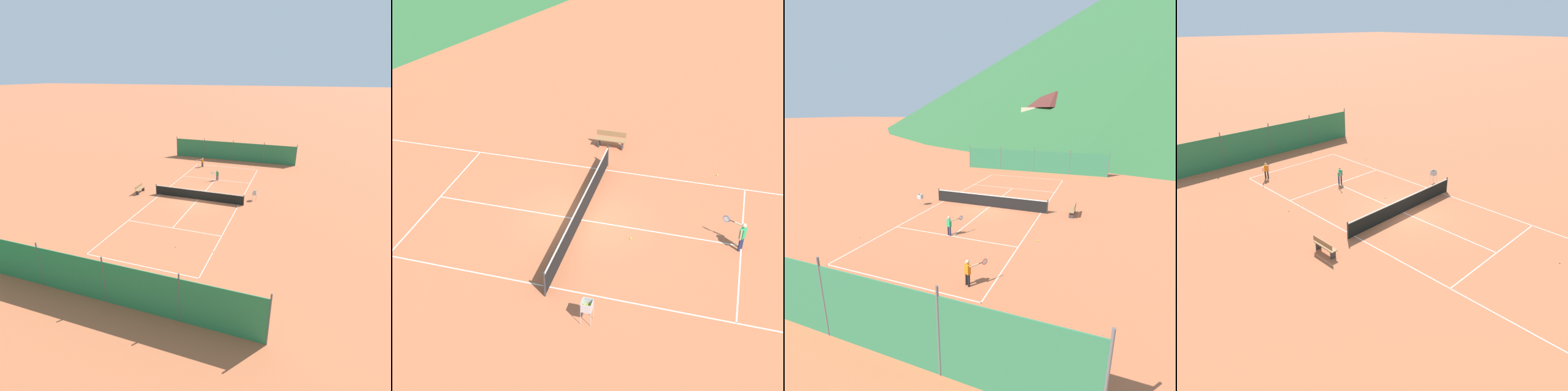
% 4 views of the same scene
% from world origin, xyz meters
% --- Properties ---
extents(ground_plane, '(600.00, 600.00, 0.00)m').
position_xyz_m(ground_plane, '(0.00, 0.00, 0.00)').
color(ground_plane, '#B7603D').
extents(court_line_markings, '(8.25, 23.85, 0.01)m').
position_xyz_m(court_line_markings, '(0.00, 0.00, 0.00)').
color(court_line_markings, white).
rests_on(court_line_markings, ground).
extents(tennis_net, '(9.18, 0.08, 1.06)m').
position_xyz_m(tennis_net, '(0.00, 0.00, 0.50)').
color(tennis_net, '#2D2D2D').
rests_on(tennis_net, ground).
extents(windscreen_fence_near, '(17.28, 0.08, 2.90)m').
position_xyz_m(windscreen_fence_near, '(-0.00, -15.50, 1.31)').
color(windscreen_fence_near, '#2D754C').
rests_on(windscreen_fence_near, ground).
extents(player_far_baseline, '(0.75, 0.92, 1.23)m').
position_xyz_m(player_far_baseline, '(-0.21, -6.31, 0.72)').
color(player_far_baseline, '#23284C').
rests_on(player_far_baseline, ground).
extents(player_far_service, '(0.83, 0.85, 1.23)m').
position_xyz_m(player_far_service, '(3.13, -10.93, 0.72)').
color(player_far_service, black).
rests_on(player_far_service, ground).
extents(tennis_ball_far_corner, '(0.07, 0.07, 0.07)m').
position_xyz_m(tennis_ball_far_corner, '(-1.38, 9.03, 0.03)').
color(tennis_ball_far_corner, '#CCE033').
rests_on(tennis_ball_far_corner, ground).
extents(tennis_ball_mid_court, '(0.07, 0.07, 0.07)m').
position_xyz_m(tennis_ball_mid_court, '(-5.08, -8.73, 0.03)').
color(tennis_ball_mid_court, '#CCE033').
rests_on(tennis_ball_mid_court, ground).
extents(tennis_ball_near_corner, '(0.07, 0.07, 0.07)m').
position_xyz_m(tennis_ball_near_corner, '(-0.70, -2.21, 0.03)').
color(tennis_ball_near_corner, '#CCE033').
rests_on(tennis_ball_near_corner, ground).
extents(tennis_ball_by_net_left, '(0.07, 0.07, 0.07)m').
position_xyz_m(tennis_ball_by_net_left, '(5.00, -5.12, 0.03)').
color(tennis_ball_by_net_left, '#CCE033').
rests_on(tennis_ball_by_net_left, ground).
extents(ball_hopper, '(0.36, 0.36, 0.89)m').
position_xyz_m(ball_hopper, '(-5.30, -1.71, 0.66)').
color(ball_hopper, '#B7B7BC').
rests_on(ball_hopper, ground).
extents(courtside_bench, '(0.36, 1.50, 0.84)m').
position_xyz_m(courtside_bench, '(6.34, 0.27, 0.45)').
color(courtside_bench, olive).
rests_on(courtside_bench, ground).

